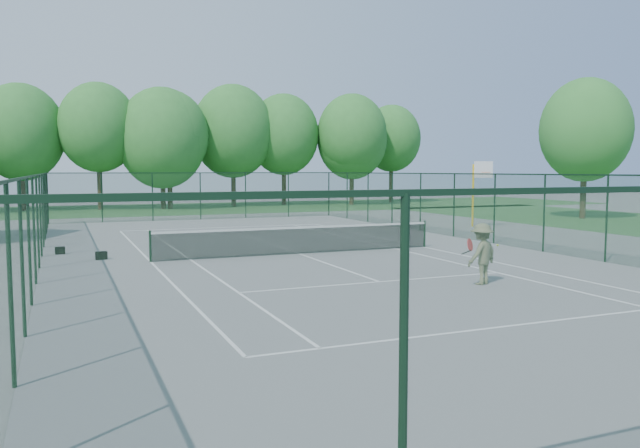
{
  "coord_description": "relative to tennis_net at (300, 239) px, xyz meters",
  "views": [
    {
      "loc": [
        -8.28,
        -21.89,
        3.16
      ],
      "look_at": [
        0.0,
        -2.0,
        1.3
      ],
      "focal_mm": 35.0,
      "sensor_mm": 36.0,
      "label": 1
    }
  ],
  "objects": [
    {
      "name": "basketball_goal",
      "position": [
        13.09,
        6.59,
        1.99
      ],
      "size": [
        1.2,
        1.43,
        3.65
      ],
      "color": "yellow",
      "rests_on": "ground"
    },
    {
      "name": "sports_bag_a",
      "position": [
        -8.38,
        3.46,
        -0.44
      ],
      "size": [
        0.36,
        0.23,
        0.28
      ],
      "primitive_type": "cube",
      "rotation": [
        0.0,
        0.0,
        0.08
      ],
      "color": "black",
      "rests_on": "ground"
    },
    {
      "name": "court_lines",
      "position": [
        0.0,
        0.0,
        -0.57
      ],
      "size": [
        11.05,
        23.85,
        0.01
      ],
      "color": "white",
      "rests_on": "ground"
    },
    {
      "name": "ground",
      "position": [
        0.0,
        0.0,
        -0.58
      ],
      "size": [
        140.0,
        140.0,
        0.0
      ],
      "primitive_type": "plane",
      "color": "gray",
      "rests_on": "ground"
    },
    {
      "name": "grass_far",
      "position": [
        0.0,
        30.0,
        -0.57
      ],
      "size": [
        80.0,
        16.0,
        0.01
      ],
      "primitive_type": "cube",
      "color": "#356D33",
      "rests_on": "ground"
    },
    {
      "name": "tree_line_far",
      "position": [
        0.0,
        30.0,
        5.42
      ],
      "size": [
        39.4,
        6.4,
        9.7
      ],
      "color": "#3C2C1D",
      "rests_on": "ground"
    },
    {
      "name": "tennis_net",
      "position": [
        0.0,
        0.0,
        0.0
      ],
      "size": [
        11.08,
        0.08,
        1.1
      ],
      "color": "black",
      "rests_on": "ground"
    },
    {
      "name": "tree_side",
      "position": [
        23.33,
        9.16,
        5.19
      ],
      "size": [
        5.77,
        5.77,
        9.14
      ],
      "color": "#3C2C1D",
      "rests_on": "ground"
    },
    {
      "name": "fence_enclosure",
      "position": [
        0.0,
        0.0,
        0.98
      ],
      "size": [
        18.05,
        36.05,
        3.02
      ],
      "color": "#1B3D25",
      "rests_on": "ground"
    },
    {
      "name": "tennis_player",
      "position": [
        2.44,
        -7.81,
        0.28
      ],
      "size": [
        1.76,
        0.94,
        1.7
      ],
      "color": "#656B4B",
      "rests_on": "ground"
    },
    {
      "name": "sports_bag_b",
      "position": [
        -7.02,
        1.34,
        -0.43
      ],
      "size": [
        0.41,
        0.31,
        0.29
      ],
      "primitive_type": "cube",
      "rotation": [
        0.0,
        0.0,
        0.27
      ],
      "color": "black",
      "rests_on": "ground"
    }
  ]
}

